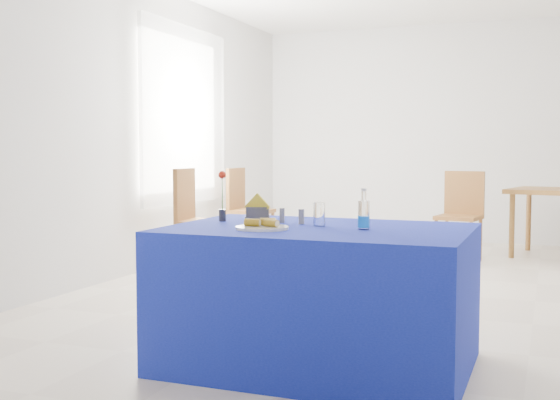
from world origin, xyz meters
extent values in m
plane|color=beige|center=(0.00, 0.00, 0.00)|extent=(7.00, 7.00, 0.00)
plane|color=silver|center=(0.00, 3.50, 1.40)|extent=(5.00, 0.00, 5.00)
plane|color=silver|center=(0.00, -3.50, 1.40)|extent=(5.00, 0.00, 5.00)
plane|color=silver|center=(-2.50, 0.00, 1.40)|extent=(0.00, 7.00, 7.00)
cube|color=white|center=(-2.47, 0.80, 1.55)|extent=(0.04, 1.50, 1.60)
cube|color=white|center=(-2.40, 0.80, 1.55)|extent=(0.04, 1.75, 1.85)
cylinder|color=silver|center=(-0.21, -2.37, 0.77)|extent=(0.28, 0.28, 0.01)
cylinder|color=white|center=(0.02, -2.11, 0.82)|extent=(0.06, 0.06, 0.13)
cylinder|color=gray|center=(-0.10, -2.05, 0.80)|extent=(0.03, 0.03, 0.08)
cylinder|color=slate|center=(-0.23, -2.02, 0.80)|extent=(0.03, 0.03, 0.08)
cube|color=#101E94|center=(0.04, -2.17, 0.38)|extent=(1.60, 1.10, 0.76)
cylinder|color=silver|center=(0.29, -2.18, 0.83)|extent=(0.06, 0.06, 0.15)
cylinder|color=blue|center=(0.29, -2.18, 0.80)|extent=(0.06, 0.06, 0.06)
cylinder|color=white|center=(0.29, -2.18, 0.94)|extent=(0.03, 0.03, 0.05)
cylinder|color=silver|center=(0.29, -2.18, 0.97)|extent=(0.03, 0.03, 0.01)
cube|color=#3D3D42|center=(-0.37, -2.05, 0.78)|extent=(0.15, 0.10, 0.03)
cube|color=#3B3B40|center=(-0.36, -2.07, 0.81)|extent=(0.13, 0.05, 0.09)
cube|color=#3C3C42|center=(-0.38, -2.02, 0.81)|extent=(0.13, 0.05, 0.09)
cube|color=gold|center=(-0.37, -2.05, 0.85)|extent=(0.16, 0.02, 0.16)
cylinder|color=#27262C|center=(-0.58, -2.07, 0.80)|extent=(0.04, 0.04, 0.07)
cylinder|color=#196719|center=(-0.58, -2.07, 0.91)|extent=(0.01, 0.01, 0.22)
sphere|color=#B41B0C|center=(-0.58, -2.07, 1.03)|extent=(0.05, 0.05, 0.05)
cylinder|color=olive|center=(0.81, 2.28, 0.35)|extent=(0.06, 0.06, 0.71)
cylinder|color=olive|center=(0.96, 2.96, 0.35)|extent=(0.06, 0.06, 0.71)
cylinder|color=brown|center=(0.09, 1.63, 0.23)|extent=(0.04, 0.04, 0.46)
cylinder|color=brown|center=(0.45, 1.58, 0.23)|extent=(0.04, 0.04, 0.46)
cylinder|color=brown|center=(0.15, 2.00, 0.23)|extent=(0.04, 0.04, 0.46)
cylinder|color=brown|center=(0.51, 1.94, 0.23)|extent=(0.04, 0.04, 0.46)
cube|color=brown|center=(0.30, 1.79, 0.47)|extent=(0.49, 0.49, 0.04)
cube|color=brown|center=(0.33, 1.98, 0.72)|extent=(0.43, 0.11, 0.47)
cylinder|color=brown|center=(-1.64, -0.02, 0.24)|extent=(0.04, 0.04, 0.48)
cylinder|color=brown|center=(-1.68, 0.36, 0.24)|extent=(0.04, 0.04, 0.48)
cylinder|color=brown|center=(-2.02, -0.06, 0.24)|extent=(0.04, 0.04, 0.48)
cylinder|color=brown|center=(-2.06, 0.32, 0.24)|extent=(0.04, 0.04, 0.48)
cube|color=brown|center=(-1.85, 0.15, 0.50)|extent=(0.50, 0.50, 0.04)
cube|color=brown|center=(-2.05, 0.13, 0.76)|extent=(0.09, 0.45, 0.49)
cylinder|color=brown|center=(-1.80, 1.38, 0.23)|extent=(0.04, 0.04, 0.47)
cylinder|color=brown|center=(-1.80, 1.76, 0.23)|extent=(0.04, 0.04, 0.47)
cylinder|color=brown|center=(-2.17, 1.39, 0.23)|extent=(0.04, 0.04, 0.47)
cylinder|color=brown|center=(-2.17, 1.76, 0.23)|extent=(0.04, 0.04, 0.47)
cube|color=brown|center=(-1.99, 1.57, 0.48)|extent=(0.44, 0.44, 0.04)
cube|color=brown|center=(-2.18, 1.57, 0.74)|extent=(0.04, 0.44, 0.48)
cylinder|color=gold|center=(-0.26, -2.38, 0.80)|extent=(0.09, 0.05, 0.04)
cylinder|color=beige|center=(-0.22, -2.38, 0.80)|extent=(0.01, 0.03, 0.03)
cylinder|color=gold|center=(-0.15, -2.37, 0.80)|extent=(0.09, 0.07, 0.04)
cylinder|color=beige|center=(-0.12, -2.38, 0.80)|extent=(0.01, 0.03, 0.03)
cylinder|color=gold|center=(-0.20, -2.31, 0.80)|extent=(0.09, 0.06, 0.04)
cylinder|color=beige|center=(-0.16, -2.30, 0.80)|extent=(0.01, 0.03, 0.03)
camera|label=1|loc=(1.21, -5.75, 1.17)|focal=45.00mm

